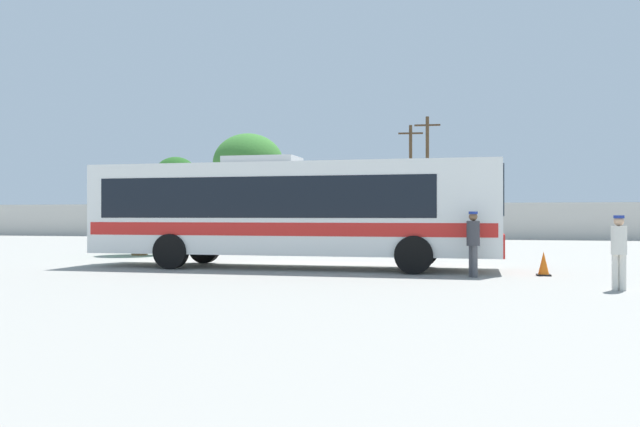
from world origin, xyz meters
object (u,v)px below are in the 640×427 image
Objects in this scene: utility_pole_far at (427,175)px; roadside_tree_midleft at (248,164)px; parked_car_second_maroon at (313,228)px; coach_bus_white_red at (287,208)px; attendant_by_bus_door at (473,240)px; utility_pole_near at (411,178)px; passenger_waiting_on_apron at (619,248)px; vendor_umbrella_near_gate_green at (140,212)px; roadside_tree_left at (176,175)px; parked_car_leftmost_maroon at (211,227)px; traffic_cone_on_apron at (544,264)px.

utility_pole_far is 1.10× the size of roadside_tree_midleft.
roadside_tree_midleft reaches higher than parked_car_second_maroon.
roadside_tree_midleft is at bearing 111.85° from coach_bus_white_red.
utility_pole_near is (-4.52, 30.86, 3.31)m from attendant_by_bus_door.
parked_car_second_maroon is at bearing 116.57° from passenger_waiting_on_apron.
attendant_by_bus_door is at bearing -17.54° from coach_bus_white_red.
vendor_umbrella_near_gate_green is at bearing 151.74° from passenger_waiting_on_apron.
coach_bus_white_red is 5.80m from attendant_by_bus_door.
roadside_tree_left is at bearing 153.47° from roadside_tree_midleft.
passenger_waiting_on_apron is at bearing -77.23° from utility_pole_near.
vendor_umbrella_near_gate_green is at bearing 148.76° from coach_bus_white_red.
passenger_waiting_on_apron is 29.52m from parked_car_second_maroon.
parked_car_second_maroon is (-4.72, 22.35, -1.04)m from coach_bus_white_red.
passenger_waiting_on_apron is 33.15m from parked_car_leftmost_maroon.
passenger_waiting_on_apron is at bearing -25.54° from coach_bus_white_red.
traffic_cone_on_apron is (1.80, 0.81, -0.65)m from attendant_by_bus_door.
attendant_by_bus_door is 2.08m from traffic_cone_on_apron.
coach_bus_white_red is 1.45× the size of utility_pole_far.
roadside_tree_midleft is (0.75, 5.36, 4.67)m from parked_car_leftmost_maroon.
utility_pole_far is 21.59m from roadside_tree_left.
attendant_by_bus_door is 0.22× the size of roadside_tree_midleft.
attendant_by_bus_door is at bearing -54.16° from parked_car_leftmost_maroon.
passenger_waiting_on_apron is 44.97m from roadside_tree_left.
roadside_tree_midleft reaches higher than parked_car_leftmost_maroon.
passenger_waiting_on_apron is 34.19m from utility_pole_near.
roadside_tree_left is at bearing 127.31° from parked_car_leftmost_maroon.
utility_pole_far reaches higher than vendor_umbrella_near_gate_green.
passenger_waiting_on_apron is at bearing -68.93° from traffic_cone_on_apron.
attendant_by_bus_door is at bearing -81.68° from utility_pole_near.
parked_car_second_maroon is (-13.20, 26.40, -0.14)m from passenger_waiting_on_apron.
utility_pole_near is 12.79× the size of traffic_cone_on_apron.
parked_car_leftmost_maroon is 14.94m from utility_pole_near.
attendant_by_bus_door is at bearing -25.77° from vendor_umbrella_near_gate_green.
utility_pole_near reaches higher than attendant_by_bus_door.
passenger_waiting_on_apron is 2.49× the size of traffic_cone_on_apron.
attendant_by_bus_door reaches higher than passenger_waiting_on_apron.
parked_car_leftmost_maroon is 7.17× the size of traffic_cone_on_apron.
coach_bus_white_red is at bearing -31.24° from vendor_umbrella_near_gate_green.
utility_pole_far reaches higher than roadside_tree_left.
passenger_waiting_on_apron is 3.41m from traffic_cone_on_apron.
attendant_by_bus_door is 14.27m from vendor_umbrella_near_gate_green.
coach_bus_white_red reaches higher than attendant_by_bus_door.
roadside_tree_left is (-24.32, 33.17, 3.96)m from attendant_by_bus_door.
parked_car_leftmost_maroon is (-4.43, 17.71, -0.93)m from vendor_umbrella_near_gate_green.
utility_pole_far reaches higher than parked_car_leftmost_maroon.
utility_pole_near is at bearing 101.87° from traffic_cone_on_apron.
coach_bus_white_red is 1.59× the size of roadside_tree_midleft.
traffic_cone_on_apron is (14.64, -5.38, -1.40)m from vendor_umbrella_near_gate_green.
vendor_umbrella_near_gate_green is 0.31× the size of roadside_tree_midleft.
parked_car_second_maroon is 17.31m from roadside_tree_left.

